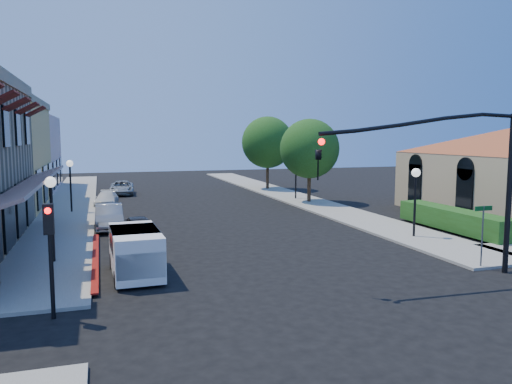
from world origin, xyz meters
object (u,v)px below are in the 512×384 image
object	(u,v)px
street_tree_b	(268,142)
parked_car_a	(139,228)
street_tree_a	(309,149)
street_name_sign	(483,226)
signal_mast_arm	(463,167)
lamppost_right_far	(296,166)
secondary_signal	(50,239)
parked_car_d	(122,188)
parked_car_c	(107,199)
lamppost_left_near	(51,197)
lamppost_left_far	(70,173)
parked_car_b	(109,217)
lamppost_right_near	(416,185)
white_van	(135,249)

from	to	relation	value
street_tree_b	parked_car_a	xyz separation A→B (m)	(-13.60, -20.00, -3.97)
street_tree_a	street_name_sign	world-z (taller)	street_tree_a
signal_mast_arm	lamppost_right_far	bearing A→B (deg)	83.30
secondary_signal	parked_car_a	world-z (taller)	secondary_signal
parked_car_a	parked_car_d	world-z (taller)	parked_car_d
parked_car_c	parked_car_d	distance (m)	7.14
lamppost_left_near	parked_car_c	distance (m)	17.30
street_tree_a	lamppost_left_far	bearing A→B (deg)	180.00
street_tree_a	parked_car_b	bearing A→B (deg)	-155.96
street_tree_a	lamppost_right_near	bearing A→B (deg)	-91.23
white_van	lamppost_left_far	bearing A→B (deg)	100.37
street_tree_b	white_van	xyz separation A→B (m)	(-14.24, -26.73, -3.54)
lamppost_right_far	parked_car_c	bearing A→B (deg)	176.11
street_name_sign	lamppost_left_near	world-z (taller)	lamppost_left_near
street_tree_a	lamppost_left_far	xyz separation A→B (m)	(-17.30, 0.00, -1.46)
white_van	street_name_sign	bearing A→B (deg)	-13.36
lamppost_left_near	street_tree_b	bearing A→B (deg)	54.21
street_tree_a	signal_mast_arm	distance (m)	20.71
street_tree_b	parked_car_d	distance (m)	14.16
street_tree_a	street_name_sign	size ratio (longest dim) A/B	2.59
signal_mast_arm	secondary_signal	bearing A→B (deg)	-179.63
lamppost_left_far	white_van	distance (m)	17.09
lamppost_right_near	secondary_signal	bearing A→B (deg)	-158.22
secondary_signal	white_van	world-z (taller)	secondary_signal
parked_car_b	lamppost_right_far	bearing A→B (deg)	30.41
parked_car_b	parked_car_d	distance (m)	16.75
parked_car_c	secondary_signal	bearing A→B (deg)	-86.47
parked_car_d	white_van	bearing A→B (deg)	-87.70
parked_car_c	parked_car_d	xyz separation A→B (m)	(1.40, 7.00, 0.07)
signal_mast_arm	lamppost_right_near	xyz separation A→B (m)	(2.64, 6.50, -1.35)
lamppost_left_far	lamppost_right_far	size ratio (longest dim) A/B	1.00
parked_car_a	lamppost_right_far	bearing A→B (deg)	36.80
street_tree_b	parked_car_c	bearing A→B (deg)	-154.98
street_tree_a	parked_car_a	distance (m)	17.26
street_name_sign	parked_car_d	distance (m)	32.26
white_van	parked_car_b	world-z (taller)	white_van
street_tree_a	street_tree_b	distance (m)	10.01
secondary_signal	lamppost_right_far	world-z (taller)	lamppost_right_far
street_name_sign	parked_car_a	world-z (taller)	street_name_sign
signal_mast_arm	lamppost_left_far	world-z (taller)	signal_mast_arm
street_tree_a	lamppost_left_near	xyz separation A→B (m)	(-17.30, -14.00, -1.46)
street_tree_a	parked_car_d	bearing A→B (deg)	143.67
street_name_sign	lamppost_left_far	size ratio (longest dim) A/B	0.70
street_tree_b	secondary_signal	distance (m)	34.97
lamppost_left_near	lamppost_right_far	xyz separation A→B (m)	(17.00, 16.00, 0.00)
lamppost_left_near	parked_car_d	world-z (taller)	lamppost_left_near
street_tree_a	lamppost_right_near	distance (m)	14.08
parked_car_b	signal_mast_arm	bearing A→B (deg)	-49.07
secondary_signal	parked_car_d	xyz separation A→B (m)	(3.20, 30.59, -1.72)
lamppost_right_far	parked_car_a	xyz separation A→B (m)	(-13.30, -12.00, -2.16)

